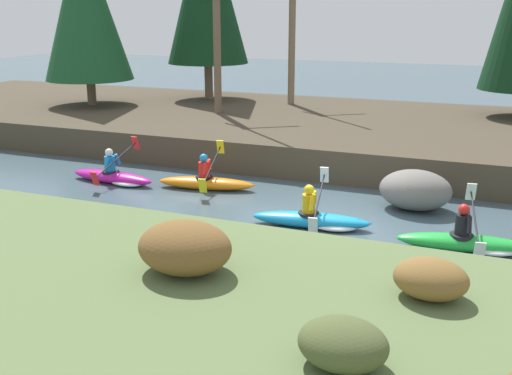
% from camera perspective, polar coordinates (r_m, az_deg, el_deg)
% --- Properties ---
extents(ground_plane, '(90.00, 90.00, 0.00)m').
position_cam_1_polar(ground_plane, '(14.39, 6.94, -2.98)').
color(ground_plane, '#425660').
extents(riverbank_near, '(44.00, 7.39, 0.75)m').
position_cam_1_polar(riverbank_near, '(8.59, -4.97, -14.36)').
color(riverbank_near, '#5B7042').
rests_on(riverbank_near, ground).
extents(riverbank_far, '(44.00, 10.56, 0.98)m').
position_cam_1_polar(riverbank_far, '(21.95, 12.58, 4.88)').
color(riverbank_far, '#473D2D').
rests_on(riverbank_far, ground).
extents(conifer_tree_far_left, '(3.55, 3.55, 7.01)m').
position_cam_1_polar(conifer_tree_far_left, '(25.84, -16.01, 16.44)').
color(conifer_tree_far_left, brown).
rests_on(conifer_tree_far_left, riverbank_far).
extents(bare_tree_upstream, '(3.64, 3.60, 6.62)m').
position_cam_1_polar(bare_tree_upstream, '(22.96, -3.62, 14.81)').
color(bare_tree_upstream, brown).
rests_on(bare_tree_upstream, riverbank_far).
extents(bare_tree_mid_upstream, '(3.39, 3.35, 6.14)m').
position_cam_1_polar(bare_tree_mid_upstream, '(25.26, 3.55, 14.46)').
color(bare_tree_mid_upstream, '#7A664C').
rests_on(bare_tree_mid_upstream, riverbank_far).
extents(shrub_clump_nearest, '(1.54, 1.28, 0.83)m').
position_cam_1_polar(shrub_clump_nearest, '(9.60, -6.79, -5.68)').
color(shrub_clump_nearest, brown).
rests_on(shrub_clump_nearest, riverbank_near).
extents(shrub_clump_second, '(1.08, 0.90, 0.58)m').
position_cam_1_polar(shrub_clump_second, '(7.28, 8.28, -14.51)').
color(shrub_clump_second, '#4C562D').
rests_on(shrub_clump_second, riverbank_near).
extents(shrub_clump_third, '(1.08, 0.90, 0.59)m').
position_cam_1_polar(shrub_clump_third, '(9.12, 16.31, -8.33)').
color(shrub_clump_third, brown).
rests_on(shrub_clump_third, riverbank_near).
extents(kayaker_lead, '(2.80, 2.07, 1.20)m').
position_cam_1_polar(kayaker_lead, '(13.13, 19.65, -4.89)').
color(kayaker_lead, green).
rests_on(kayaker_lead, ground).
extents(kayaker_middle, '(2.80, 2.07, 1.20)m').
position_cam_1_polar(kayaker_middle, '(13.75, 5.70, -3.01)').
color(kayaker_middle, '#1993D6').
rests_on(kayaker_middle, ground).
extents(kayaker_trailing, '(2.79, 2.06, 1.20)m').
position_cam_1_polar(kayaker_trailing, '(16.63, -4.71, 0.58)').
color(kayaker_trailing, orange).
rests_on(kayaker_trailing, ground).
extents(kayaker_far_back, '(2.79, 2.07, 1.20)m').
position_cam_1_polar(kayaker_far_back, '(17.63, -13.25, 1.03)').
color(kayaker_far_back, '#C61999').
rests_on(kayaker_far_back, ground).
extents(boulder_midstream, '(1.77, 1.38, 1.00)m').
position_cam_1_polar(boulder_midstream, '(15.34, 14.93, -0.23)').
color(boulder_midstream, slate).
rests_on(boulder_midstream, ground).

